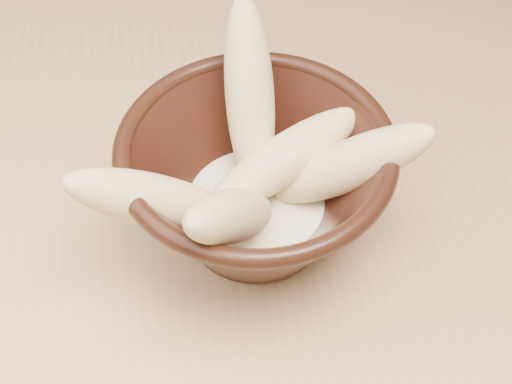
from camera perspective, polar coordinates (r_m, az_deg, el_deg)
The scene contains 8 objects.
table at distance 0.74m, azimuth -14.06°, elevation -1.03°, with size 1.20×0.80×0.75m.
bowl at distance 0.55m, azimuth 0.00°, elevation 0.64°, with size 0.21×0.21×0.11m.
milk_puddle at distance 0.57m, azimuth 0.00°, elevation -1.16°, with size 0.12×0.12×0.02m, color beige.
banana_upright at distance 0.55m, azimuth -0.50°, elevation 7.68°, with size 0.04×0.04×0.15m, color tan.
banana_left at distance 0.51m, azimuth -7.98°, elevation -0.70°, with size 0.04×0.04×0.15m, color tan.
banana_right at distance 0.53m, azimuth 7.47°, elevation 2.13°, with size 0.04×0.04×0.14m, color tan.
banana_across at distance 0.55m, azimuth 2.37°, elevation 2.66°, with size 0.04×0.04×0.14m, color tan.
banana_front at distance 0.49m, azimuth -1.94°, elevation -1.93°, with size 0.04×0.04×0.14m, color tan.
Camera 1 is at (0.12, -0.46, 1.23)m, focal length 50.00 mm.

